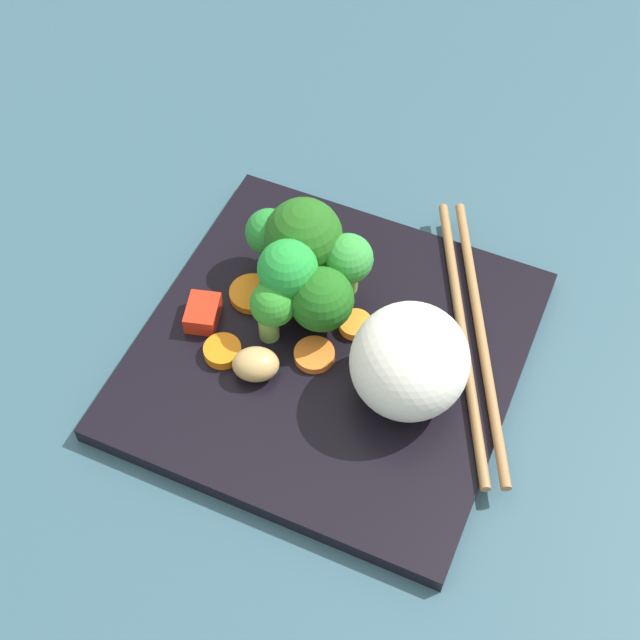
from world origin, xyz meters
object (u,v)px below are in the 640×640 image
object	(u,v)px
rice_mound	(410,361)
broccoli_floret_1	(348,261)
square_plate	(330,353)
carrot_slice_0	(314,355)
chopstick_pair	(471,333)

from	to	relation	value
rice_mound	broccoli_floret_1	size ratio (longest dim) A/B	1.49
square_plate	carrot_slice_0	distance (cm)	1.60
square_plate	broccoli_floret_1	world-z (taller)	broccoli_floret_1
broccoli_floret_1	carrot_slice_0	xyz separation A→B (cm)	(0.08, 6.13, -2.86)
broccoli_floret_1	rice_mound	bearing A→B (deg)	135.15
square_plate	broccoli_floret_1	size ratio (longest dim) A/B	4.68
rice_mound	broccoli_floret_1	xyz separation A→B (cm)	(6.42, -6.39, -0.29)
square_plate	chopstick_pair	xyz separation A→B (cm)	(-8.59, -4.38, 1.00)
broccoli_floret_1	chopstick_pair	world-z (taller)	broccoli_floret_1
square_plate	chopstick_pair	distance (cm)	9.69
chopstick_pair	broccoli_floret_1	bearing A→B (deg)	62.86
carrot_slice_0	chopstick_pair	world-z (taller)	chopstick_pair
rice_mound	broccoli_floret_1	world-z (taller)	rice_mound
rice_mound	broccoli_floret_1	bearing A→B (deg)	-44.85
rice_mound	chopstick_pair	world-z (taller)	rice_mound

